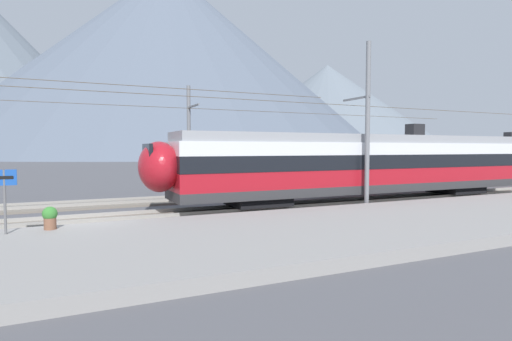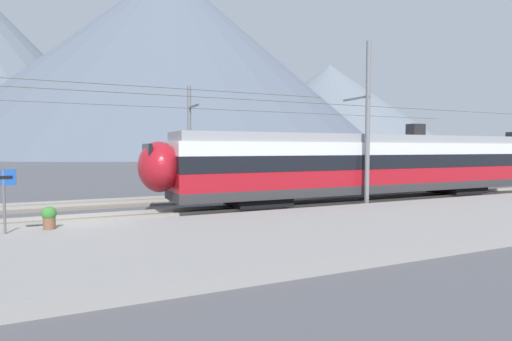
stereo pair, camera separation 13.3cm
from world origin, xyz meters
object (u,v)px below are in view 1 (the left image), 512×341
(train_near_platform, at_px, (361,164))
(potted_plant_platform_edge, at_px, (50,216))
(catenary_mast_mid, at_px, (366,124))
(catenary_mast_far_side, at_px, (190,138))
(train_far_track, at_px, (467,159))
(platform_sign, at_px, (4,187))

(train_near_platform, height_order, potted_plant_platform_edge, train_near_platform)
(catenary_mast_mid, xyz_separation_m, potted_plant_platform_edge, (-14.37, -1.30, -3.52))
(catenary_mast_mid, xyz_separation_m, catenary_mast_far_side, (-6.69, 8.89, -0.59))
(train_far_track, xyz_separation_m, catenary_mast_far_side, (-23.27, 1.90, 1.52))
(catenary_mast_far_side, bearing_deg, train_far_track, -4.66)
(train_near_platform, relative_size, platform_sign, 11.77)
(platform_sign, distance_m, potted_plant_platform_edge, 1.66)
(catenary_mast_mid, height_order, potted_plant_platform_edge, catenary_mast_mid)
(train_near_platform, bearing_deg, platform_sign, -168.96)
(train_far_track, bearing_deg, potted_plant_platform_edge, -164.99)
(train_near_platform, xyz_separation_m, train_far_track, (15.42, 5.28, 0.01))
(platform_sign, height_order, potted_plant_platform_edge, platform_sign)
(catenary_mast_mid, bearing_deg, train_near_platform, 55.95)
(train_near_platform, bearing_deg, potted_plant_platform_edge, -169.00)
(platform_sign, relative_size, potted_plant_platform_edge, 2.66)
(potted_plant_platform_edge, bearing_deg, platform_sign, -168.41)
(train_near_platform, bearing_deg, catenary_mast_far_side, 137.57)
(train_far_track, xyz_separation_m, catenary_mast_mid, (-16.58, -6.99, 2.10))
(train_far_track, relative_size, platform_sign, 16.99)
(train_far_track, relative_size, catenary_mast_mid, 0.88)
(catenary_mast_mid, relative_size, potted_plant_platform_edge, 51.38)
(train_near_platform, bearing_deg, catenary_mast_mid, -124.05)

